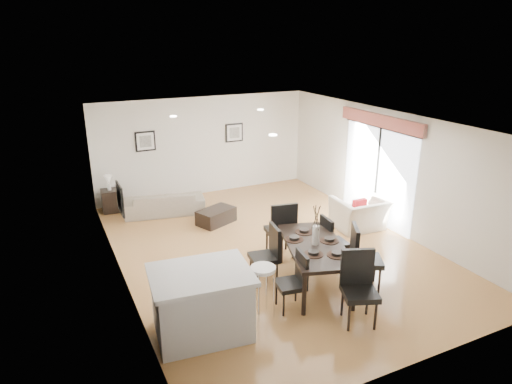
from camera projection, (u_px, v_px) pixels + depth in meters
name	position (u px, v px, depth m)	size (l,w,h in m)	color
ground	(270.00, 249.00, 9.60)	(8.00, 8.00, 0.00)	tan
wall_back	(204.00, 146.00, 12.56)	(6.00, 0.04, 2.70)	silver
wall_front	(417.00, 279.00, 5.75)	(6.00, 0.04, 2.70)	silver
wall_left	(118.00, 212.00, 7.92)	(0.04, 8.00, 2.70)	silver
wall_right	(388.00, 170.00, 10.38)	(0.04, 8.00, 2.70)	silver
ceiling	(272.00, 121.00, 8.71)	(6.00, 8.00, 0.02)	white
sofa	(164.00, 203.00, 11.39)	(1.95, 0.76, 0.57)	#9E9480
armchair	(359.00, 214.00, 10.49)	(1.12, 0.98, 0.73)	white
courtyard_plant_a	(479.00, 204.00, 11.19)	(0.59, 0.51, 0.66)	#3A5825
courtyard_plant_b	(418.00, 176.00, 13.28)	(0.39, 0.39, 0.69)	#3A5825
dining_table	(315.00, 248.00, 8.00)	(1.47, 2.11, 0.80)	black
dining_chair_wnear	(295.00, 278.00, 7.36)	(0.50, 0.50, 0.99)	black
dining_chair_wfar	(269.00, 251.00, 8.16)	(0.54, 0.54, 1.07)	black
dining_chair_enear	(361.00, 254.00, 7.94)	(0.71, 0.71, 1.17)	black
dining_chair_efar	(331.00, 239.00, 8.75)	(0.49, 0.49, 1.00)	black
dining_chair_head	(359.00, 283.00, 7.03)	(0.67, 0.67, 1.16)	black
dining_chair_foot	(282.00, 227.00, 9.01)	(0.61, 0.61, 1.19)	black
vase	(316.00, 230.00, 7.89)	(0.88, 1.37, 0.72)	white
coffee_table	(216.00, 216.00, 10.83)	(0.88, 0.53, 0.35)	black
side_table	(111.00, 201.00, 11.52)	(0.43, 0.43, 0.57)	black
table_lamp	(109.00, 181.00, 11.35)	(0.20, 0.20, 0.38)	white
cushion	(359.00, 207.00, 10.28)	(0.34, 0.11, 0.34)	#AB161C
kitchen_island	(202.00, 303.00, 6.74)	(1.58, 1.28, 1.02)	#B9B9BB
bar_stool	(263.00, 274.00, 7.08)	(0.40, 0.40, 0.87)	white
framed_print_back_left	(145.00, 141.00, 11.78)	(0.52, 0.04, 0.52)	black
framed_print_back_right	(234.00, 133.00, 12.80)	(0.52, 0.04, 0.52)	black
framed_print_left_wall	(120.00, 199.00, 7.67)	(0.04, 0.52, 0.52)	black
sliding_door	(379.00, 154.00, 10.52)	(0.12, 2.70, 2.57)	white
courtyard	(455.00, 162.00, 12.56)	(6.00, 6.00, 2.00)	gray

